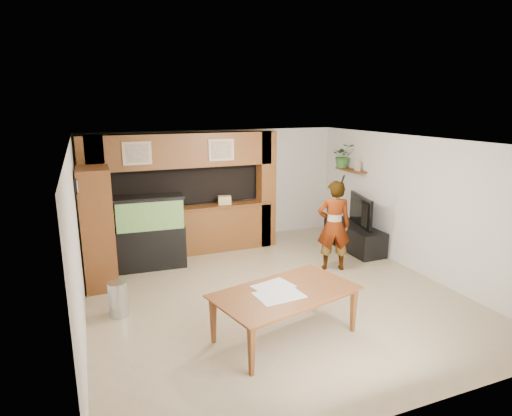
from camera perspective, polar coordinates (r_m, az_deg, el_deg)
name	(u,v)px	position (r m, az deg, el deg)	size (l,w,h in m)	color
floor	(271,292)	(7.56, 2.01, -11.14)	(6.50, 6.50, 0.00)	tan
ceiling	(272,141)	(6.89, 2.19, 8.90)	(6.50, 6.50, 0.00)	white
wall_back	(215,186)	(10.09, -5.43, 2.93)	(6.00, 6.00, 0.00)	beige
wall_left	(77,241)	(6.54, -22.74, -4.06)	(6.50, 6.50, 0.00)	beige
wall_right	(414,204)	(8.74, 20.37, 0.44)	(6.50, 6.50, 0.00)	beige
partition	(181,194)	(9.28, -9.96, 1.91)	(4.20, 0.99, 2.60)	brown
wall_clock	(76,186)	(7.38, -22.87, 2.66)	(0.05, 0.25, 0.25)	black
wall_shelf	(351,170)	(10.08, 12.51, 4.95)	(0.25, 0.90, 0.04)	brown
pantry_cabinet	(97,228)	(7.98, -20.40, -2.53)	(0.53, 0.87, 2.13)	brown
trash_can	(118,299)	(7.01, -17.88, -11.48)	(0.30, 0.30, 0.54)	#B2B2B7
aquarium	(151,233)	(8.64, -13.87, -3.28)	(1.31, 0.49, 1.45)	black
tv_stand	(354,237)	(9.84, 12.93, -3.83)	(0.60, 1.62, 0.54)	black
television	(355,211)	(9.68, 13.12, -0.37)	(1.19, 0.16, 0.68)	black
photo_frame	(357,166)	(9.86, 13.38, 5.48)	(0.03, 0.16, 0.22)	tan
potted_plant	(343,156)	(10.26, 11.55, 6.85)	(0.51, 0.44, 0.56)	#305E25
person	(334,226)	(8.41, 10.34, -2.32)	(0.65, 0.42, 1.78)	#9F8A57
microphone	(343,179)	(8.10, 11.52, 3.79)	(0.04, 0.04, 0.16)	black
dining_table	(287,315)	(6.08, 4.13, -14.06)	(1.97, 1.10, 0.69)	brown
newspaper_a	(279,295)	(5.82, 3.08, -11.52)	(0.62, 0.45, 0.01)	silver
newspaper_b	(273,286)	(6.08, 2.31, -10.40)	(0.54, 0.39, 0.01)	silver
counter_box	(225,200)	(9.37, -4.21, 1.06)	(0.27, 0.18, 0.18)	tan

